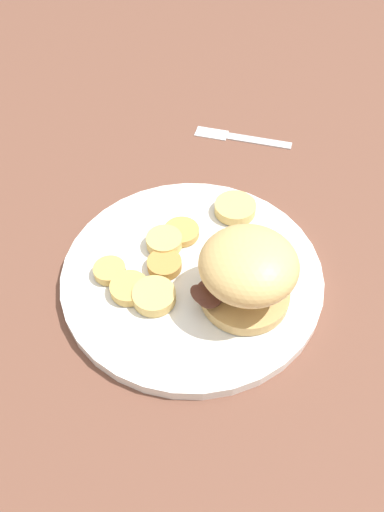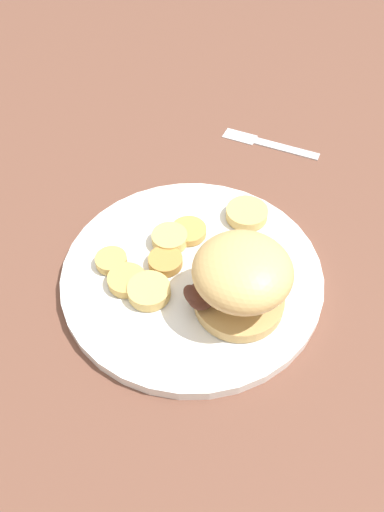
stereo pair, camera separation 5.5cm
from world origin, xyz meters
name	(u,v)px [view 1 (the left image)]	position (x,y,z in m)	size (l,w,h in m)	color
ground_plane	(192,279)	(0.00, 0.00, 0.00)	(4.00, 4.00, 0.00)	brown
dinner_plate	(192,274)	(0.00, 0.00, 0.01)	(0.30, 0.30, 0.02)	white
sandwich	(247,272)	(-0.03, -0.06, 0.06)	(0.11, 0.12, 0.08)	tan
potato_round_0	(154,296)	(-0.05, 0.04, 0.02)	(0.05, 0.05, 0.01)	#DBB766
potato_round_1	(110,271)	(-0.02, 0.09, 0.02)	(0.04, 0.04, 0.01)	tan
potato_round_2	(164,268)	(0.00, 0.03, 0.02)	(0.04, 0.04, 0.01)	#BC8942
potato_round_3	(235,208)	(0.10, -0.04, 0.02)	(0.05, 0.05, 0.01)	#DBB766
potato_round_4	(164,241)	(0.03, 0.04, 0.02)	(0.04, 0.04, 0.01)	#DBB766
potato_round_5	(182,232)	(0.05, 0.02, 0.02)	(0.04, 0.04, 0.01)	tan
potato_round_6	(129,288)	(-0.04, 0.06, 0.02)	(0.04, 0.04, 0.01)	tan
fork	(241,138)	(0.27, -0.04, 0.00)	(0.04, 0.15, 0.00)	silver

